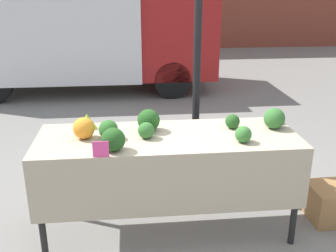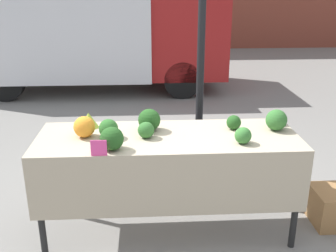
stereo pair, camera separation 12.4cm
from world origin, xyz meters
name	(u,v)px [view 2 (the right image)]	position (x,y,z in m)	size (l,w,h in m)	color
ground_plane	(168,228)	(0.00, 0.00, 0.00)	(40.00, 40.00, 0.00)	gray
tent_pole	(200,81)	(0.34, 0.71, 1.11)	(0.07, 0.07, 2.22)	black
parked_truck	(89,24)	(-1.21, 4.80, 1.24)	(4.68, 1.93, 2.34)	silver
market_table	(168,152)	(0.00, -0.06, 0.73)	(2.04, 0.72, 0.85)	tan
orange_cauliflower	(84,127)	(-0.64, 0.01, 0.93)	(0.16, 0.16, 0.16)	orange
romanesco_head	(89,120)	(-0.64, 0.23, 0.91)	(0.16, 0.16, 0.13)	#93B238
broccoli_head_0	(112,139)	(-0.41, -0.25, 0.93)	(0.17, 0.17, 0.17)	#23511E
broccoli_head_1	(234,122)	(0.54, 0.11, 0.90)	(0.12, 0.12, 0.12)	#23511E
broccoli_head_2	(243,135)	(0.54, -0.19, 0.91)	(0.12, 0.12, 0.12)	#387533
broccoli_head_3	(276,120)	(0.88, 0.08, 0.93)	(0.17, 0.17, 0.17)	#336B2D
broccoli_head_4	(149,120)	(-0.14, 0.12, 0.94)	(0.18, 0.18, 0.18)	#23511E
broccoli_head_5	(277,117)	(0.93, 0.22, 0.91)	(0.12, 0.12, 0.12)	#23511E
broccoli_head_6	(108,129)	(-0.46, -0.01, 0.92)	(0.15, 0.15, 0.15)	#2D6628
broccoli_head_7	(146,130)	(-0.17, -0.03, 0.91)	(0.13, 0.13, 0.13)	#336B2D
price_sign	(99,148)	(-0.49, -0.35, 0.90)	(0.11, 0.01, 0.11)	#EF4793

